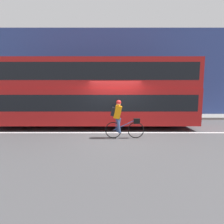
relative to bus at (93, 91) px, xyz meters
The scene contains 7 objects.
ground_plane 2.93m from the bus, 53.86° to the right, with size 80.00×80.00×0.00m, color #424244.
road_center_line 2.77m from the bus, 48.91° to the right, with size 50.00×0.14×0.01m, color silver.
sidewalk_curb 4.00m from the bus, 69.02° to the left, with size 60.00×1.96×0.15m.
building_facade 4.77m from the bus, 74.10° to the left, with size 60.00×0.30×6.77m.
bus is the anchor object (origin of this frame).
cyclist_on_bike 3.01m from the bus, 58.55° to the right, with size 1.67×0.32×1.64m.
trash_bin 4.16m from the bus, 125.99° to the left, with size 0.48×0.48×0.90m.
Camera 1 is at (-0.16, -7.98, 2.06)m, focal length 28.00 mm.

